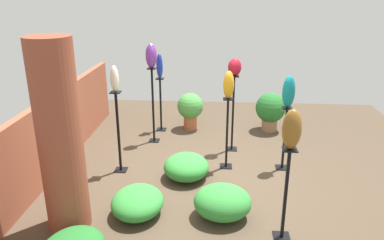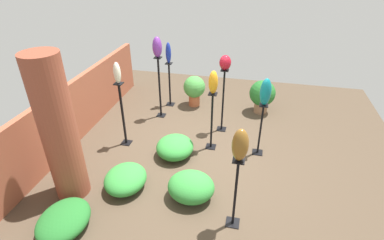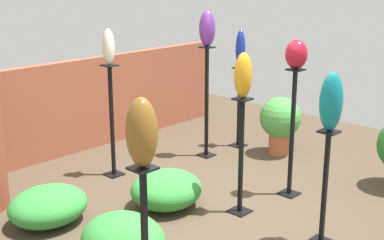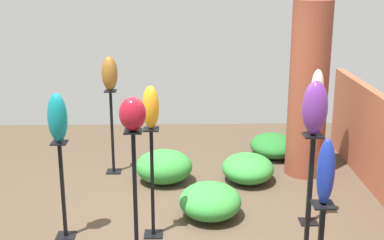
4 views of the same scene
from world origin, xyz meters
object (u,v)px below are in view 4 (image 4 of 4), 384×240
object	(u,v)px
art_vase_ivory	(317,88)
art_vase_teal	(57,118)
pedestal_ruby	(136,209)
art_vase_cobalt	(326,172)
brick_pillar	(308,90)
art_vase_bronze	(110,73)
pedestal_ivory	(312,171)
art_vase_violet	(315,108)
art_vase_ruby	(133,114)
pedestal_amber	(152,188)
pedestal_bronze	(112,136)
art_vase_amber	(151,107)
pedestal_teal	(63,195)
pedestal_violet	(307,221)

from	to	relation	value
art_vase_ivory	art_vase_teal	world-z (taller)	art_vase_ivory
pedestal_ruby	art_vase_teal	size ratio (longest dim) A/B	2.75
art_vase_cobalt	brick_pillar	bearing A→B (deg)	168.77
brick_pillar	art_vase_bronze	distance (m)	2.69
pedestal_ivory	art_vase_violet	distance (m)	1.71
art_vase_ruby	art_vase_teal	size ratio (longest dim) A/B	0.59
brick_pillar	pedestal_ruby	distance (m)	3.34
pedestal_ivory	art_vase_violet	size ratio (longest dim) A/B	2.98
pedestal_amber	art_vase_teal	size ratio (longest dim) A/B	2.35
art_vase_bronze	art_vase_ruby	distance (m)	2.65
pedestal_bronze	art_vase_ivory	xyz separation A→B (m)	(1.60, 2.40, 1.02)
pedestal_amber	brick_pillar	bearing A→B (deg)	131.10
brick_pillar	art_vase_ivory	world-z (taller)	brick_pillar
pedestal_amber	art_vase_amber	distance (m)	0.88
pedestal_ivory	art_vase_ruby	world-z (taller)	art_vase_ruby
pedestal_ivory	art_vase_ruby	distance (m)	2.31
art_vase_amber	art_vase_ivory	bearing A→B (deg)	98.29
pedestal_teal	art_vase_violet	xyz separation A→B (m)	(1.02, 2.35, 1.20)
pedestal_ruby	art_vase_ruby	distance (m)	0.91
art_vase_ruby	art_vase_cobalt	xyz separation A→B (m)	(0.92, 1.47, -0.19)
pedestal_bronze	art_vase_violet	bearing A→B (deg)	35.37
art_vase_amber	art_vase_ruby	size ratio (longest dim) A/B	1.47
pedestal_ivory	art_vase_ivory	bearing A→B (deg)	90.00
art_vase_teal	pedestal_bronze	bearing A→B (deg)	171.08
art_vase_teal	pedestal_ivory	bearing A→B (deg)	95.72
brick_pillar	art_vase_amber	world-z (taller)	brick_pillar
pedestal_ivory	pedestal_violet	world-z (taller)	pedestal_violet
brick_pillar	art_vase_bronze	bearing A→B (deg)	-91.87
pedestal_violet	art_vase_amber	bearing A→B (deg)	-126.36
brick_pillar	pedestal_amber	xyz separation A→B (m)	(1.77, -2.03, -0.64)
pedestal_violet	art_vase_violet	size ratio (longest dim) A/B	3.22
pedestal_teal	art_vase_cobalt	distance (m)	2.95
pedestal_amber	art_vase_violet	distance (m)	2.08
art_vase_violet	pedestal_teal	bearing A→B (deg)	-113.46
pedestal_amber	pedestal_teal	bearing A→B (deg)	-89.12
pedestal_bronze	art_vase_cobalt	world-z (taller)	art_vase_cobalt
pedestal_teal	art_vase_bronze	distance (m)	2.11
pedestal_violet	pedestal_ivory	bearing A→B (deg)	164.87
pedestal_ruby	art_vase_ivory	distance (m)	2.30
art_vase_bronze	art_vase_amber	bearing A→B (deg)	19.26
art_vase_violet	art_vase_cobalt	xyz separation A→B (m)	(0.62, -0.05, -0.31)
pedestal_violet	art_vase_ruby	bearing A→B (deg)	-101.28
art_vase_bronze	art_vase_amber	distance (m)	1.97
art_vase_bronze	art_vase_teal	bearing A→B (deg)	-8.92
pedestal_violet	pedestal_amber	bearing A→B (deg)	-126.36
art_vase_amber	art_vase_teal	size ratio (longest dim) A/B	0.87
art_vase_bronze	art_vase_ruby	bearing A→B (deg)	11.63
pedestal_ruby	art_vase_amber	world-z (taller)	art_vase_amber
art_vase_ivory	art_vase_teal	distance (m)	2.72
pedestal_ruby	art_vase_ivory	xyz separation A→B (m)	(-0.98, 1.87, 0.91)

